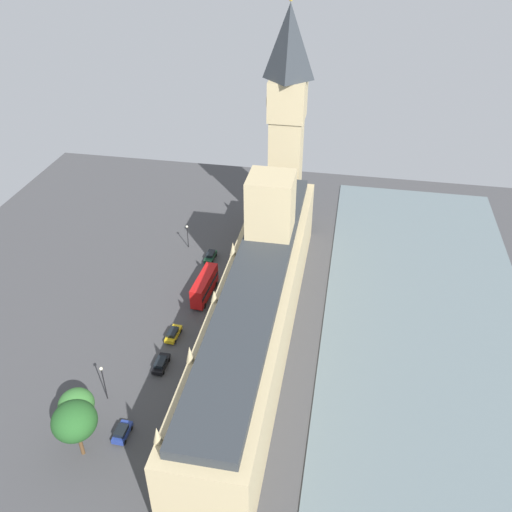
% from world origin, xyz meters
% --- Properties ---
extents(ground_plane, '(146.69, 146.69, 0.00)m').
position_xyz_m(ground_plane, '(0.00, 0.00, 0.00)').
color(ground_plane, '#424244').
extents(river_thames, '(39.26, 132.02, 0.25)m').
position_xyz_m(river_thames, '(-33.29, 0.00, 0.12)').
color(river_thames, slate).
rests_on(river_thames, ground).
extents(parliament_building, '(12.48, 76.69, 26.43)m').
position_xyz_m(parliament_building, '(-1.99, -1.64, 8.04)').
color(parliament_building, tan).
rests_on(parliament_building, ground).
extents(clock_tower, '(8.25, 8.25, 51.33)m').
position_xyz_m(clock_tower, '(-0.75, -43.21, 26.52)').
color(clock_tower, tan).
rests_on(clock_tower, ground).
extents(car_dark_green_under_trees, '(2.03, 4.77, 1.74)m').
position_xyz_m(car_dark_green_under_trees, '(12.98, -23.72, 0.89)').
color(car_dark_green_under_trees, '#19472D').
rests_on(car_dark_green_under_trees, ground).
extents(double_decker_bus_far_end, '(3.20, 10.64, 4.75)m').
position_xyz_m(double_decker_bus_far_end, '(10.75, -10.63, 2.63)').
color(double_decker_bus_far_end, red).
rests_on(double_decker_bus_far_end, ground).
extents(car_yellow_cab_opposite_hall, '(2.10, 4.74, 1.74)m').
position_xyz_m(car_yellow_cab_opposite_hall, '(13.26, 2.45, 0.89)').
color(car_yellow_cab_opposite_hall, gold).
rests_on(car_yellow_cab_opposite_hall, ground).
extents(car_black_midblock, '(1.99, 4.76, 1.74)m').
position_xyz_m(car_black_midblock, '(13.01, 10.16, 0.89)').
color(car_black_midblock, black).
rests_on(car_black_midblock, ground).
extents(car_blue_trailing, '(2.03, 4.05, 1.74)m').
position_xyz_m(car_blue_trailing, '(14.10, 24.97, 0.89)').
color(car_blue_trailing, navy).
rests_on(car_blue_trailing, ground).
extents(pedestrian_by_river_gate, '(0.60, 0.50, 1.65)m').
position_xyz_m(pedestrian_by_river_gate, '(6.08, -29.15, 0.74)').
color(pedestrian_by_river_gate, maroon).
rests_on(pedestrian_by_river_gate, ground).
extents(pedestrian_leading, '(0.64, 0.70, 1.68)m').
position_xyz_m(pedestrian_leading, '(5.76, -11.86, 0.75)').
color(pedestrian_leading, black).
rests_on(pedestrian_leading, ground).
extents(plane_tree_kerbside, '(6.39, 6.39, 9.86)m').
position_xyz_m(plane_tree_kerbside, '(18.63, 28.93, 7.11)').
color(plane_tree_kerbside, brown).
rests_on(plane_tree_kerbside, ground).
extents(plane_tree_near_tower, '(5.20, 5.20, 8.96)m').
position_xyz_m(plane_tree_near_tower, '(19.96, 25.79, 6.69)').
color(plane_tree_near_tower, brown).
rests_on(plane_tree_near_tower, ground).
extents(street_lamp_corner, '(0.56, 0.56, 7.04)m').
position_xyz_m(street_lamp_corner, '(19.37, 18.46, 4.85)').
color(street_lamp_corner, black).
rests_on(street_lamp_corner, ground).
extents(street_lamp_slot_10, '(0.56, 0.56, 5.78)m').
position_xyz_m(street_lamp_slot_10, '(19.32, -27.71, 4.08)').
color(street_lamp_slot_10, black).
rests_on(street_lamp_slot_10, ground).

